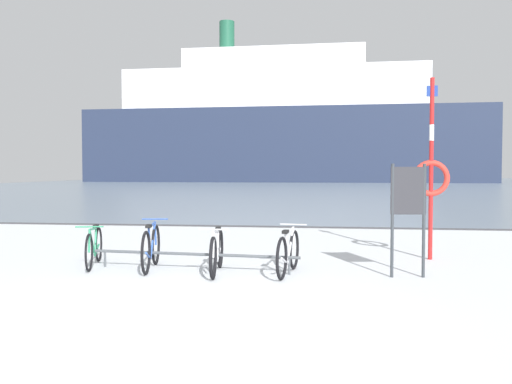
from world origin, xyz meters
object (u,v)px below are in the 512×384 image
Objects in this scene: bicycle_0 at (94,247)px; bicycle_1 at (151,247)px; bicycle_2 at (217,252)px; rescue_post at (431,173)px; ferry_ship at (281,128)px; bicycle_3 at (288,253)px; info_sign at (408,201)px.

bicycle_0 is 0.96× the size of bicycle_1.
bicycle_1 is 1.20m from bicycle_2.
rescue_post is 70.26m from ferry_ship.
bicycle_2 is (2.27, -0.35, 0.01)m from bicycle_0.
bicycle_0 is 1.10m from bicycle_1.
ferry_ship is at bearing 94.75° from bicycle_3.
ferry_ship is (-2.47, 70.96, 7.64)m from bicycle_0.
bicycle_1 is at bearing 170.58° from bicycle_2.
rescue_post is at bearing 26.44° from bicycle_2.
info_sign is (3.06, 0.05, 0.85)m from bicycle_2.
bicycle_0 is at bearing -88.01° from ferry_ship.
bicycle_0 is at bearing 171.16° from bicycle_2.
bicycle_0 is 0.99× the size of bicycle_3.
bicycle_2 is at bearing -177.15° from bicycle_3.
bicycle_1 is 71.61m from ferry_ship.
bicycle_1 is at bearing -161.30° from rescue_post.
bicycle_2 is at bearing -9.42° from bicycle_1.
rescue_post is (0.68, 1.81, 0.44)m from info_sign.
bicycle_1 is 0.92× the size of info_sign.
bicycle_2 is at bearing -86.19° from ferry_ship.
ferry_ship is (-8.49, 69.45, 6.34)m from rescue_post.
rescue_post is at bearing 14.08° from bicycle_0.
bicycle_3 is (2.35, -0.14, -0.02)m from bicycle_1.
ferry_ship reaches higher than bicycle_1.
ferry_ship is at bearing 93.81° from bicycle_2.
bicycle_3 is at bearing 179.77° from info_sign.
info_sign reaches higher than bicycle_0.
bicycle_2 is 1.17m from bicycle_3.
bicycle_0 is at bearing 175.11° from bicycle_3.
ferry_ship reaches higher than bicycle_2.
info_sign is at bearing -83.75° from ferry_ship.
bicycle_2 reaches higher than bicycle_0.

